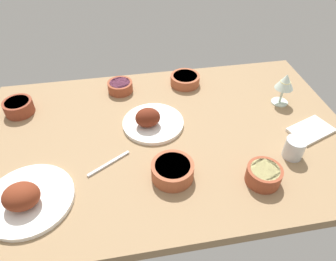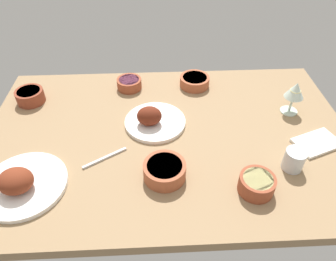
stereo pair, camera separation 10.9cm
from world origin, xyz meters
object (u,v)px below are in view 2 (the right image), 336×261
object	(u,v)px
bowl_potatoes	(257,184)
plate_far_side	(153,120)
bowl_pasta	(165,170)
fork_loose	(105,158)
plate_near_viewer	(21,183)
wine_glass	(295,92)
bowl_onions	(129,83)
bowl_sauce	(195,81)
water_tumbler	(294,160)
folded_napkin	(317,143)
bowl_cream	(30,96)

from	to	relation	value
bowl_potatoes	plate_far_side	bearing A→B (deg)	133.74
plate_far_side	bowl_pasta	size ratio (longest dim) A/B	1.70
fork_loose	plate_near_viewer	bearing A→B (deg)	173.60
wine_glass	bowl_potatoes	bearing A→B (deg)	-122.00
plate_far_side	bowl_onions	world-z (taller)	plate_far_side
bowl_sauce	water_tumbler	size ratio (longest dim) A/B	1.77
folded_napkin	water_tumbler	bearing A→B (deg)	-141.08
bowl_sauce	folded_napkin	distance (cm)	57.49
plate_near_viewer	folded_napkin	size ratio (longest dim) A/B	1.69
bowl_pasta	wine_glass	world-z (taller)	wine_glass
bowl_onions	wine_glass	xyz separation A→B (cm)	(66.70, -20.61, 7.40)
plate_far_side	bowl_potatoes	xyz separation A→B (cm)	(31.99, -33.43, 0.69)
bowl_pasta	folded_napkin	bearing A→B (deg)	12.46
bowl_sauce	fork_loose	distance (cm)	57.26
wine_glass	water_tumbler	xyz separation A→B (cm)	(-9.49, -30.15, -6.14)
bowl_sauce	water_tumbler	xyz separation A→B (cm)	(27.49, -51.21, 1.26)
bowl_cream	folded_napkin	xyz separation A→B (cm)	(112.20, -31.73, -2.45)
bowl_potatoes	wine_glass	size ratio (longest dim) A/B	0.81
plate_far_side	bowl_onions	size ratio (longest dim) A/B	2.17
bowl_potatoes	fork_loose	xyz separation A→B (cm)	(-49.17, 15.93, -2.72)
water_tumbler	bowl_sauce	bearing A→B (deg)	118.23
bowl_sauce	bowl_pasta	bearing A→B (deg)	-106.68
bowl_sauce	folded_napkin	xyz separation A→B (cm)	(40.76, -40.50, -1.92)
bowl_pasta	bowl_potatoes	bearing A→B (deg)	-13.71
wine_glass	folded_napkin	bearing A→B (deg)	-79.01
fork_loose	bowl_pasta	bearing A→B (deg)	-54.97
wine_glass	folded_napkin	distance (cm)	21.89
bowl_potatoes	folded_napkin	size ratio (longest dim) A/B	0.70
plate_near_viewer	wine_glass	xyz separation A→B (cm)	(98.39, 34.65, 7.40)
fork_loose	bowl_potatoes	bearing A→B (deg)	-49.43
bowl_onions	bowl_cream	xyz separation A→B (cm)	(-41.73, -8.32, 0.52)
bowl_cream	folded_napkin	bearing A→B (deg)	-15.79
bowl_pasta	fork_loose	bearing A→B (deg)	156.51
bowl_onions	folded_napkin	bearing A→B (deg)	-29.61
plate_far_side	water_tumbler	xyz separation A→B (cm)	(46.82, -24.66, 1.35)
folded_napkin	plate_far_side	bearing A→B (deg)	166.93
bowl_potatoes	water_tumbler	world-z (taller)	water_tumbler
bowl_onions	water_tumbler	size ratio (longest dim) A/B	1.46
bowl_potatoes	bowl_cream	bearing A→B (deg)	148.66
bowl_pasta	fork_loose	distance (cm)	22.64
bowl_onions	fork_loose	xyz separation A→B (cm)	(-6.80, -43.60, -2.13)
bowl_sauce	fork_loose	bearing A→B (deg)	-129.65
plate_far_side	bowl_pasta	bearing A→B (deg)	-82.59
bowl_cream	bowl_pasta	size ratio (longest dim) A/B	0.83
bowl_pasta	folded_napkin	distance (cm)	58.06
wine_glass	water_tumbler	distance (cm)	32.20
bowl_sauce	water_tumbler	distance (cm)	58.14
plate_far_side	fork_loose	xyz separation A→B (cm)	(-17.19, -17.50, -2.03)
bowl_cream	bowl_potatoes	xyz separation A→B (cm)	(84.10, -51.21, 0.07)
water_tumbler	folded_napkin	xyz separation A→B (cm)	(13.27, 10.71, -3.18)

